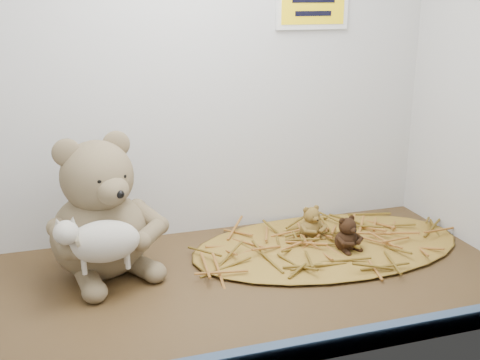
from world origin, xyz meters
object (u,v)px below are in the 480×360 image
object	(u,v)px
main_teddy	(98,206)
mini_teddy_brown	(347,232)
mini_teddy_tan	(311,221)
toy_lamb	(104,241)

from	to	relation	value
main_teddy	mini_teddy_brown	bearing A→B (deg)	-28.89
main_teddy	mini_teddy_brown	world-z (taller)	main_teddy
main_teddy	mini_teddy_tan	distance (cm)	49.82
toy_lamb	mini_teddy_tan	xyz separation A→B (cm)	(48.83, 12.78, -6.31)
main_teddy	mini_teddy_tan	size ratio (longest dim) A/B	3.75
mini_teddy_tan	mini_teddy_brown	size ratio (longest dim) A/B	0.99
toy_lamb	mini_teddy_tan	bearing A→B (deg)	14.67
main_teddy	toy_lamb	xyz separation A→B (cm)	(0.00, -10.70, -3.39)
toy_lamb	mini_teddy_brown	size ratio (longest dim) A/B	2.20
main_teddy	toy_lamb	world-z (taller)	main_teddy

